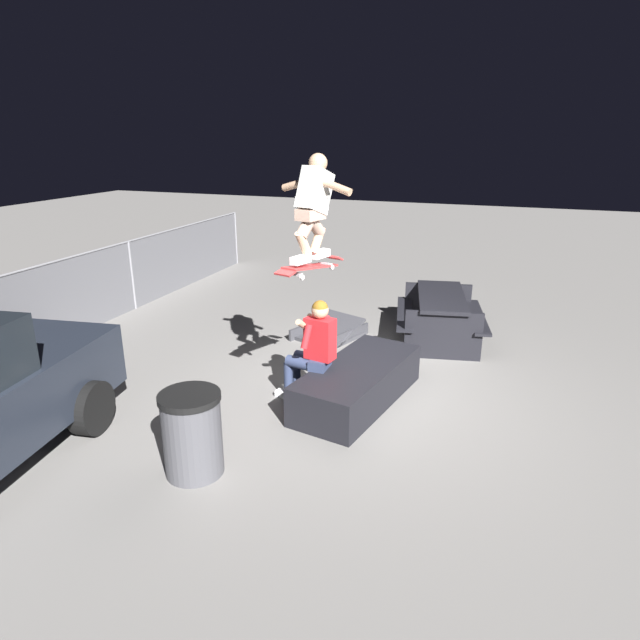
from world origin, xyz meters
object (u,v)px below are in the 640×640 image
at_px(person_sitting_on_ledge, 312,346).
at_px(skater_airborne, 313,203).
at_px(skateboard, 311,267).
at_px(trash_bin, 192,434).
at_px(kicker_ramp, 329,333).
at_px(ledge_box_main, 358,383).
at_px(picnic_table_back, 441,310).

relative_size(person_sitting_on_ledge, skater_airborne, 1.17).
relative_size(skateboard, skater_airborne, 0.93).
height_order(skateboard, trash_bin, skateboard).
xyz_separation_m(skateboard, skater_airborne, (0.05, -0.01, 0.69)).
distance_m(skateboard, kicker_ramp, 2.94).
height_order(ledge_box_main, trash_bin, trash_bin).
distance_m(ledge_box_main, kicker_ramp, 2.24).
relative_size(skateboard, kicker_ramp, 0.90).
distance_m(person_sitting_on_ledge, trash_bin, 1.88).
xyz_separation_m(person_sitting_on_ledge, picnic_table_back, (2.65, -1.14, -0.23)).
height_order(ledge_box_main, person_sitting_on_ledge, person_sitting_on_ledge).
bearing_deg(skateboard, person_sitting_on_ledge, 16.22).
bearing_deg(picnic_table_back, skateboard, 158.80).
height_order(person_sitting_on_ledge, kicker_ramp, person_sitting_on_ledge).
height_order(skater_airborne, picnic_table_back, skater_airborne).
distance_m(ledge_box_main, skateboard, 1.61).
bearing_deg(kicker_ramp, skateboard, -165.96).
bearing_deg(ledge_box_main, person_sitting_on_ledge, 111.39).
distance_m(skateboard, picnic_table_back, 3.26).
bearing_deg(skater_airborne, ledge_box_main, -55.19).
xyz_separation_m(person_sitting_on_ledge, skater_airborne, (-0.11, -0.06, 1.70)).
height_order(person_sitting_on_ledge, skater_airborne, skater_airborne).
relative_size(ledge_box_main, kicker_ramp, 1.72).
bearing_deg(skateboard, ledge_box_main, -51.68).
xyz_separation_m(ledge_box_main, skateboard, (-0.37, 0.47, 1.50)).
distance_m(kicker_ramp, picnic_table_back, 1.80).
height_order(ledge_box_main, skateboard, skateboard).
relative_size(skateboard, trash_bin, 1.24).
bearing_deg(person_sitting_on_ledge, skater_airborne, -150.52).
distance_m(ledge_box_main, person_sitting_on_ledge, 0.74).
relative_size(person_sitting_on_ledge, picnic_table_back, 0.68).
bearing_deg(skateboard, kicker_ramp, 14.04).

